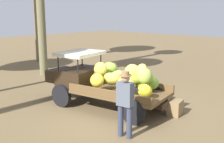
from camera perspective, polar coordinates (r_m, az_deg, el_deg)
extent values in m
plane|color=brown|center=(9.10, 1.45, -8.21)|extent=(60.00, 60.00, 0.00)
cube|color=black|center=(9.25, -0.52, -4.99)|extent=(4.01, 1.14, 0.16)
cylinder|color=black|center=(9.54, -10.51, -4.97)|extent=(0.79, 0.28, 0.78)
cylinder|color=black|center=(10.70, -4.60, -2.93)|extent=(0.79, 0.28, 0.78)
cylinder|color=black|center=(7.95, 4.42, -8.30)|extent=(0.79, 0.28, 0.78)
cylinder|color=black|center=(9.31, 9.21, -5.35)|extent=(0.79, 0.28, 0.78)
cube|color=brown|center=(8.97, 1.88, -4.35)|extent=(3.26, 2.22, 0.10)
cube|color=brown|center=(8.28, -1.01, -4.60)|extent=(2.97, 0.61, 0.22)
cube|color=brown|center=(9.59, 4.38, -2.29)|extent=(2.97, 0.61, 0.22)
cube|color=black|center=(9.85, -6.58, -0.97)|extent=(1.35, 1.69, 0.55)
cube|color=black|center=(10.44, -10.38, -0.65)|extent=(0.88, 1.17, 0.44)
cylinder|color=black|center=(9.56, -11.17, 1.85)|extent=(0.04, 0.04, 0.55)
cylinder|color=black|center=(10.50, -6.25, 2.91)|extent=(0.04, 0.04, 0.55)
cylinder|color=black|center=(8.97, -7.14, 1.32)|extent=(0.04, 0.04, 0.55)
cylinder|color=black|center=(9.97, -2.34, 2.49)|extent=(0.04, 0.04, 0.55)
cube|color=beige|center=(9.69, -6.70, 3.78)|extent=(1.47, 1.71, 0.12)
ellipsoid|color=#8CB83C|center=(9.75, -0.56, 0.61)|extent=(0.76, 0.75, 0.55)
ellipsoid|color=gold|center=(9.18, -2.43, 0.52)|extent=(0.61, 0.60, 0.54)
ellipsoid|color=yellow|center=(8.80, -3.15, -1.86)|extent=(0.54, 0.53, 0.53)
ellipsoid|color=gold|center=(8.77, 2.50, -2.59)|extent=(0.68, 0.58, 0.56)
ellipsoid|color=yellow|center=(8.15, 6.86, -4.03)|extent=(0.52, 0.56, 0.54)
ellipsoid|color=gold|center=(8.47, 2.99, -2.89)|extent=(0.69, 0.63, 0.52)
ellipsoid|color=gold|center=(9.64, -3.62, -1.09)|extent=(0.64, 0.66, 0.56)
ellipsoid|color=#84BF3E|center=(8.84, 8.07, -2.30)|extent=(0.62, 0.65, 0.58)
ellipsoid|color=gold|center=(8.89, -0.16, -1.44)|extent=(0.62, 0.54, 0.49)
ellipsoid|color=gold|center=(8.86, 6.13, 0.11)|extent=(0.75, 0.73, 0.57)
ellipsoid|color=#B9D04C|center=(9.12, 1.27, -1.20)|extent=(0.70, 0.72, 0.58)
ellipsoid|color=#BECB43|center=(9.08, 4.32, -0.05)|extent=(0.61, 0.49, 0.51)
ellipsoid|color=#8FAB43|center=(8.43, 6.88, -1.03)|extent=(0.59, 0.65, 0.60)
ellipsoid|color=#B4D13A|center=(9.06, 4.26, -1.58)|extent=(0.83, 0.76, 0.52)
ellipsoid|color=#B5D334|center=(9.28, 5.35, -2.20)|extent=(0.67, 0.60, 0.45)
cylinder|color=#343A4F|center=(7.21, 1.81, -10.13)|extent=(0.15, 0.15, 0.86)
cylinder|color=#343A4F|center=(7.10, 3.64, -10.54)|extent=(0.15, 0.15, 0.86)
cube|color=#535C6A|center=(6.91, 2.77, -4.70)|extent=(0.44, 0.31, 0.61)
cylinder|color=#535C6A|center=(7.01, 2.48, -3.66)|extent=(0.37, 0.34, 0.10)
cylinder|color=#535C6A|center=(6.92, 3.91, -3.90)|extent=(0.27, 0.40, 0.10)
sphere|color=tan|center=(6.80, 2.81, -1.36)|extent=(0.22, 0.22, 0.22)
cylinder|color=#957049|center=(6.79, 2.81, -0.82)|extent=(0.34, 0.34, 0.02)
cylinder|color=#957049|center=(6.77, 2.82, -0.32)|extent=(0.20, 0.20, 0.10)
cube|color=olive|center=(8.92, 13.01, -7.35)|extent=(0.48, 0.58, 0.47)
cylinder|color=#756249|center=(18.54, -15.50, 12.57)|extent=(0.36, 0.36, 6.90)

